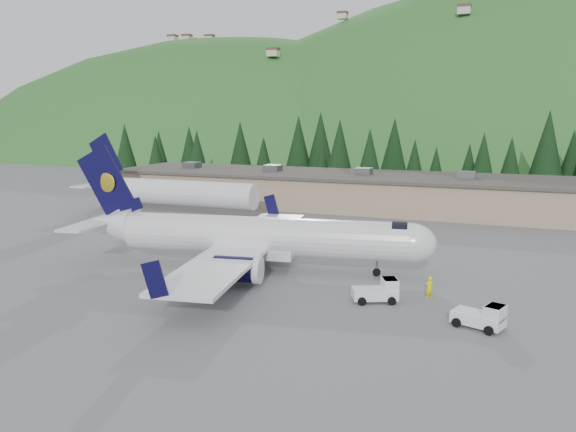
# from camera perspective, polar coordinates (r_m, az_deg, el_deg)

# --- Properties ---
(ground) EXTENTS (600.00, 600.00, 0.00)m
(ground) POSITION_cam_1_polar(r_m,az_deg,el_deg) (51.87, -2.40, -5.45)
(ground) COLOR #5A5A5E
(airliner) EXTENTS (33.95, 31.99, 11.27)m
(airliner) POSITION_cam_1_polar(r_m,az_deg,el_deg) (51.40, -3.49, -2.15)
(airliner) COLOR white
(airliner) RESTS_ON ground
(second_airliner) EXTENTS (27.50, 11.00, 10.05)m
(second_airliner) POSITION_cam_1_polar(r_m,az_deg,el_deg) (82.00, -12.33, 2.48)
(second_airliner) COLOR white
(second_airliner) RESTS_ON ground
(baggage_tug_a) EXTENTS (3.75, 3.00, 1.79)m
(baggage_tug_a) POSITION_cam_1_polar(r_m,az_deg,el_deg) (43.55, 9.23, -7.54)
(baggage_tug_a) COLOR white
(baggage_tug_a) RESTS_ON ground
(baggage_tug_b) EXTENTS (3.66, 2.83, 1.76)m
(baggage_tug_b) POSITION_cam_1_polar(r_m,az_deg,el_deg) (39.92, 19.18, -9.68)
(baggage_tug_b) COLOR white
(baggage_tug_b) RESTS_ON ground
(terminal_building) EXTENTS (71.00, 17.00, 6.10)m
(terminal_building) POSITION_cam_1_polar(r_m,az_deg,el_deg) (88.17, 4.45, 2.75)
(terminal_building) COLOR #998566
(terminal_building) RESTS_ON ground
(ramp_worker) EXTENTS (0.77, 0.76, 1.79)m
(ramp_worker) POSITION_cam_1_polar(r_m,az_deg,el_deg) (44.89, 14.17, -7.06)
(ramp_worker) COLOR #FFFA00
(ramp_worker) RESTS_ON ground
(tree_line) EXTENTS (113.41, 18.09, 13.82)m
(tree_line) POSITION_cam_1_polar(r_m,az_deg,el_deg) (110.74, 9.36, 6.49)
(tree_line) COLOR black
(tree_line) RESTS_ON ground
(hills) EXTENTS (614.00, 330.00, 300.00)m
(hills) POSITION_cam_1_polar(r_m,az_deg,el_deg) (273.07, 27.21, -11.76)
(hills) COLOR #235E1F
(hills) RESTS_ON ground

